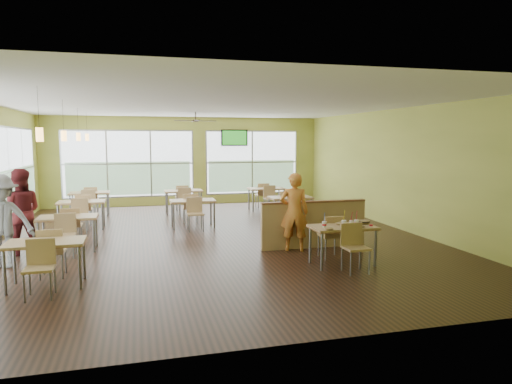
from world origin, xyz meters
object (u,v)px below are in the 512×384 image
(man_plaid, at_px, (294,212))
(food_basket, at_px, (363,222))
(half_wall_divider, at_px, (314,224))
(main_table, at_px, (343,232))

(man_plaid, xyz_separation_m, food_basket, (1.01, -1.16, -0.06))
(half_wall_divider, xyz_separation_m, food_basket, (0.49, -1.33, 0.26))
(main_table, xyz_separation_m, food_basket, (0.49, 0.12, 0.15))
(main_table, height_order, half_wall_divider, half_wall_divider)
(main_table, height_order, man_plaid, man_plaid)
(half_wall_divider, bearing_deg, man_plaid, -161.78)
(main_table, height_order, food_basket, main_table)
(main_table, relative_size, food_basket, 5.77)
(man_plaid, distance_m, food_basket, 1.54)
(food_basket, bearing_deg, half_wall_divider, 110.30)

